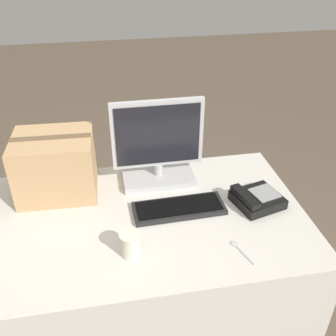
# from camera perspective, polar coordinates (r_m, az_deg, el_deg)

# --- Properties ---
(ground_plane) EXTENTS (12.00, 12.00, 0.00)m
(ground_plane) POSITION_cam_1_polar(r_m,az_deg,el_deg) (2.32, -7.29, -21.77)
(ground_plane) COLOR brown
(office_desk) EXTENTS (1.80, 0.90, 0.74)m
(office_desk) POSITION_cam_1_polar(r_m,az_deg,el_deg) (2.04, -8.03, -15.64)
(office_desk) COLOR beige
(office_desk) RESTS_ON ground_plane
(monitor) EXTENTS (0.45, 0.22, 0.44)m
(monitor) POSITION_cam_1_polar(r_m,az_deg,el_deg) (1.93, -1.49, 2.69)
(monitor) COLOR #B7B7B7
(monitor) RESTS_ON office_desk
(keyboard) EXTENTS (0.42, 0.17, 0.03)m
(keyboard) POSITION_cam_1_polar(r_m,az_deg,el_deg) (1.81, 1.60, -5.82)
(keyboard) COLOR black
(keyboard) RESTS_ON office_desk
(desk_phone) EXTENTS (0.25, 0.24, 0.08)m
(desk_phone) POSITION_cam_1_polar(r_m,az_deg,el_deg) (1.88, 12.69, -4.41)
(desk_phone) COLOR black
(desk_phone) RESTS_ON office_desk
(paper_cup_right) EXTENTS (0.08, 0.08, 0.10)m
(paper_cup_right) POSITION_cam_1_polar(r_m,az_deg,el_deg) (1.58, -5.52, -10.94)
(paper_cup_right) COLOR beige
(paper_cup_right) RESTS_ON office_desk
(spoon) EXTENTS (0.06, 0.15, 0.00)m
(spoon) POSITION_cam_1_polar(r_m,az_deg,el_deg) (1.66, 10.14, -11.35)
(spoon) COLOR #B2B2B7
(spoon) RESTS_ON office_desk
(cardboard_box) EXTENTS (0.38, 0.32, 0.30)m
(cardboard_box) POSITION_cam_1_polar(r_m,az_deg,el_deg) (1.94, -15.99, 0.41)
(cardboard_box) COLOR tan
(cardboard_box) RESTS_ON office_desk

